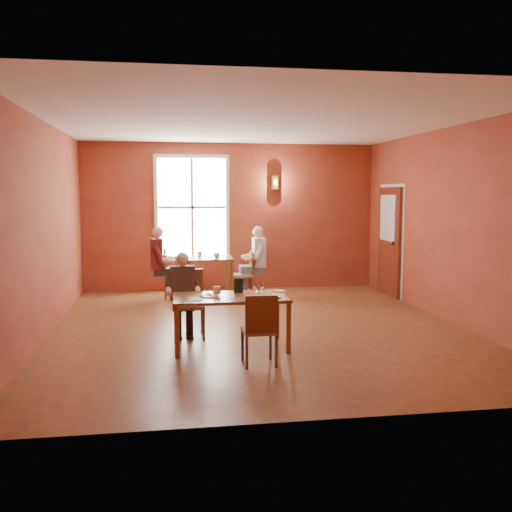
{
  "coord_description": "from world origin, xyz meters",
  "views": [
    {
      "loc": [
        -1.32,
        -8.18,
        1.99
      ],
      "look_at": [
        0.0,
        0.2,
        1.05
      ],
      "focal_mm": 40.0,
      "sensor_mm": 36.0,
      "label": 1
    }
  ],
  "objects": [
    {
      "name": "cup_b",
      "position": [
        -0.69,
        2.81,
        0.81
      ],
      "size": [
        0.12,
        0.12,
        0.09
      ],
      "primitive_type": "imported",
      "rotation": [
        0.0,
        0.0,
        -0.24
      ],
      "color": "white",
      "rests_on": "second_table"
    },
    {
      "name": "main_table",
      "position": [
        -0.53,
        -1.04,
        0.34
      ],
      "size": [
        1.45,
        0.82,
        0.68
      ],
      "primitive_type": null,
      "color": "brown",
      "rests_on": "ground"
    },
    {
      "name": "wall_right",
      "position": [
        3.0,
        0.0,
        1.5
      ],
      "size": [
        0.04,
        7.0,
        3.0
      ],
      "primitive_type": "cube",
      "color": "brown",
      "rests_on": "ground"
    },
    {
      "name": "chair_diner_main",
      "position": [
        -1.03,
        -0.39,
        0.46
      ],
      "size": [
        0.41,
        0.41,
        0.93
      ],
      "primitive_type": null,
      "rotation": [
        0.0,
        0.0,
        3.14
      ],
      "color": "#4B2618",
      "rests_on": "ground"
    },
    {
      "name": "goblet_a",
      "position": [
        -0.11,
        -0.92,
        0.76
      ],
      "size": [
        0.09,
        0.09,
        0.17
      ],
      "primitive_type": null,
      "rotation": [
        0.0,
        0.0,
        -0.43
      ],
      "color": "white",
      "rests_on": "main_table"
    },
    {
      "name": "ceiling",
      "position": [
        0.0,
        0.0,
        3.0
      ],
      "size": [
        6.0,
        7.0,
        0.04
      ],
      "primitive_type": "cube",
      "color": "white",
      "rests_on": "wall_back"
    },
    {
      "name": "knife",
      "position": [
        -0.61,
        -1.26,
        0.68
      ],
      "size": [
        0.17,
        0.07,
        0.0
      ],
      "primitive_type": "cube",
      "rotation": [
        0.0,
        0.0,
        0.34
      ],
      "color": "white",
      "rests_on": "main_table"
    },
    {
      "name": "plate_food",
      "position": [
        -0.79,
        -1.02,
        0.7
      ],
      "size": [
        0.29,
        0.29,
        0.03
      ],
      "primitive_type": "cylinder",
      "rotation": [
        0.0,
        0.0,
        0.18
      ],
      "color": "silver",
      "rests_on": "main_table"
    },
    {
      "name": "window",
      "position": [
        -0.8,
        3.45,
        1.7
      ],
      "size": [
        1.36,
        0.1,
        1.96
      ],
      "primitive_type": "cube",
      "color": "white",
      "rests_on": "wall_back"
    },
    {
      "name": "diner_white",
      "position": [
        0.16,
        2.66,
        0.65
      ],
      "size": [
        0.52,
        0.52,
        1.3
      ],
      "primitive_type": null,
      "rotation": [
        0.0,
        0.0,
        1.57
      ],
      "color": "white",
      "rests_on": "ground"
    },
    {
      "name": "cup_a",
      "position": [
        -0.39,
        2.55,
        0.81
      ],
      "size": [
        0.13,
        0.13,
        0.09
      ],
      "primitive_type": "imported",
      "rotation": [
        0.0,
        0.0,
        -0.09
      ],
      "color": "white",
      "rests_on": "second_table"
    },
    {
      "name": "wall_left",
      "position": [
        -3.0,
        0.0,
        1.5
      ],
      "size": [
        0.04,
        7.0,
        3.0
      ],
      "primitive_type": "cube",
      "color": "brown",
      "rests_on": "ground"
    },
    {
      "name": "side_plate",
      "position": [
        0.16,
        -0.81,
        0.69
      ],
      "size": [
        0.2,
        0.2,
        0.01
      ],
      "primitive_type": "cylinder",
      "rotation": [
        0.0,
        0.0,
        -0.29
      ],
      "color": "white",
      "rests_on": "main_table"
    },
    {
      "name": "second_table",
      "position": [
        -0.52,
        2.66,
        0.38
      ],
      "size": [
        0.87,
        0.87,
        0.77
      ],
      "primitive_type": null,
      "color": "brown",
      "rests_on": "ground"
    },
    {
      "name": "wall_back",
      "position": [
        0.0,
        3.5,
        1.5
      ],
      "size": [
        6.0,
        0.04,
        3.0
      ],
      "primitive_type": "cube",
      "color": "brown",
      "rests_on": "ground"
    },
    {
      "name": "diner_maroon",
      "position": [
        -1.2,
        2.66,
        0.66
      ],
      "size": [
        0.53,
        0.53,
        1.33
      ],
      "primitive_type": null,
      "rotation": [
        0.0,
        0.0,
        -1.57
      ],
      "color": "maroon",
      "rests_on": "ground"
    },
    {
      "name": "diner_main",
      "position": [
        -1.03,
        -0.42,
        0.56
      ],
      "size": [
        0.45,
        0.45,
        1.12
      ],
      "primitive_type": null,
      "rotation": [
        0.0,
        0.0,
        3.14
      ],
      "color": "black",
      "rests_on": "ground"
    },
    {
      "name": "door",
      "position": [
        2.94,
        2.3,
        1.05
      ],
      "size": [
        0.12,
        1.04,
        2.1
      ],
      "primitive_type": "cube",
      "color": "maroon",
      "rests_on": "ground"
    },
    {
      "name": "goblet_c",
      "position": [
        -0.23,
        -1.23,
        0.77
      ],
      "size": [
        0.07,
        0.07,
        0.17
      ],
      "primitive_type": null,
      "rotation": [
        0.0,
        0.0,
        -0.04
      ],
      "color": "white",
      "rests_on": "main_table"
    },
    {
      "name": "wall_front",
      "position": [
        0.0,
        -3.5,
        1.5
      ],
      "size": [
        6.0,
        0.04,
        3.0
      ],
      "primitive_type": "cube",
      "color": "brown",
      "rests_on": "ground"
    },
    {
      "name": "menu_stand",
      "position": [
        -0.39,
        -0.81,
        0.78
      ],
      "size": [
        0.12,
        0.08,
        0.19
      ],
      "primitive_type": "cube",
      "rotation": [
        0.0,
        0.0,
        0.17
      ],
      "color": "black",
      "rests_on": "main_table"
    },
    {
      "name": "sandwich",
      "position": [
        -0.69,
        -0.94,
        0.73
      ],
      "size": [
        0.1,
        0.1,
        0.1
      ],
      "primitive_type": "cube",
      "rotation": [
        0.0,
        0.0,
        0.29
      ],
      "color": "tan",
      "rests_on": "main_table"
    },
    {
      "name": "wall_sconce",
      "position": [
        0.9,
        3.4,
        2.2
      ],
      "size": [
        0.16,
        0.16,
        0.28
      ],
      "primitive_type": "cylinder",
      "color": "brown",
      "rests_on": "wall_back"
    },
    {
      "name": "chair_diner_white",
      "position": [
        0.13,
        2.66,
        0.43
      ],
      "size": [
        0.38,
        0.38,
        0.86
      ],
      "primitive_type": null,
      "rotation": [
        0.0,
        0.0,
        1.57
      ],
      "color": "#402113",
      "rests_on": "ground"
    },
    {
      "name": "chair_empty",
      "position": [
        -0.28,
        -1.79,
        0.42
      ],
      "size": [
        0.38,
        0.38,
        0.84
      ],
      "primitive_type": null,
      "rotation": [
        0.0,
        0.0,
        0.01
      ],
      "color": "brown",
      "rests_on": "ground"
    },
    {
      "name": "ground",
      "position": [
        0.0,
        0.0,
        0.0
      ],
      "size": [
        6.0,
        7.0,
        0.01
      ],
      "primitive_type": "cube",
      "color": "brown",
      "rests_on": "ground"
    },
    {
      "name": "chair_diner_maroon",
      "position": [
        -1.17,
        2.66,
        0.48
      ],
      "size": [
        0.42,
        0.42,
        0.96
      ],
      "primitive_type": null,
      "rotation": [
        0.0,
        0.0,
        -1.57
      ],
      "color": "#602E13",
      "rests_on": "ground"
    },
    {
      "name": "sunglasses",
      "position": [
        0.02,
        -1.35,
        0.69
      ],
      "size": [
        0.12,
        0.11,
        0.02
      ],
      "primitive_type": "cube",
      "rotation": [
        0.0,
        0.0,
        0.75
      ],
      "color": "black",
      "rests_on": "main_table"
    },
    {
      "name": "napkin",
      "position": [
        -0.98,
        -1.28,
        0.68
      ],
      "size": [
        0.19,
        0.19,
        0.01
      ],
      "primitive_type": "cube",
      "rotation": [
        0.0,
        0.0,
        -0.13
      ],
      "color": "white",
      "rests_on": "main_table"
    }
  ]
}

